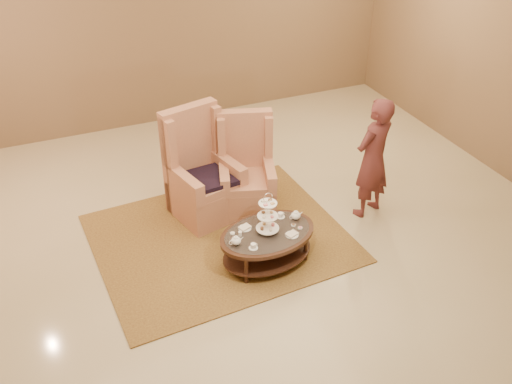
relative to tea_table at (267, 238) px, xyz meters
name	(u,v)px	position (x,y,z in m)	size (l,w,h in m)	color
ground	(254,260)	(-0.13, 0.07, -0.35)	(8.00, 8.00, 0.00)	#C4B591
ceiling	(254,260)	(-0.13, 0.07, -0.35)	(8.00, 8.00, 0.02)	white
wall_back	(153,17)	(-0.13, 4.07, 1.40)	(8.00, 0.04, 3.50)	#7F6345
rug	(220,238)	(-0.36, 0.62, -0.34)	(3.06, 2.60, 0.02)	olive
tea_table	(267,238)	(0.00, 0.00, 0.00)	(1.22, 0.92, 0.95)	black
armchair_left	(202,180)	(-0.36, 1.25, 0.13)	(0.93, 0.95, 1.41)	#BD7959
armchair_right	(246,178)	(0.21, 1.15, 0.08)	(0.87, 0.89, 1.28)	#BD7959
person	(373,158)	(1.60, 0.41, 0.45)	(0.67, 0.55, 1.59)	#592626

